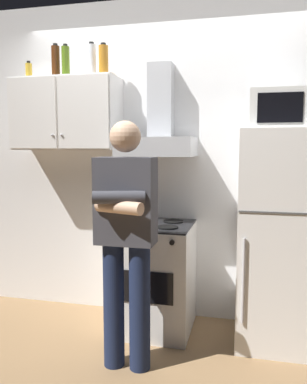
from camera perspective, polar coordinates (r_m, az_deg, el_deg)
name	(u,v)px	position (r m, az deg, el deg)	size (l,w,h in m)	color
ground_plane	(153,343)	(3.19, 0.00, -21.00)	(7.00, 7.00, 0.00)	olive
back_wall_tiled	(170,161)	(3.41, 2.35, 4.47)	(4.80, 0.10, 2.70)	white
upper_cabinet	(66,114)	(3.48, -12.51, 10.96)	(0.90, 0.37, 0.60)	white
stove_oven	(155,276)	(3.25, 0.17, -12.13)	(0.60, 0.62, 0.87)	white
range_hood	(158,131)	(3.20, 0.70, 8.77)	(0.60, 0.44, 0.75)	#B7BABF
refrigerator	(279,238)	(3.08, 17.75, -6.41)	(0.60, 0.62, 1.60)	white
microwave	(284,110)	(3.03, 18.36, 11.25)	(0.48, 0.37, 0.28)	silver
person_standing	(126,236)	(2.57, -4.04, -6.36)	(0.38, 0.33, 1.64)	#192342
bottle_olive_oil	(66,62)	(3.54, -12.61, 17.92)	(0.07, 0.07, 0.28)	#4C6B19
bottle_vodka_clear	(92,61)	(3.49, -8.95, 18.27)	(0.07, 0.07, 0.29)	silver
bottle_spice_jar	(29,71)	(3.65, -17.62, 16.40)	(0.05, 0.05, 0.15)	gold
bottle_liquor_amber	(104,61)	(3.41, -7.26, 18.37)	(0.08, 0.08, 0.26)	#B7721E
bottle_rum_dark	(56,62)	(3.61, -13.99, 17.79)	(0.07, 0.07, 0.29)	#47230F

